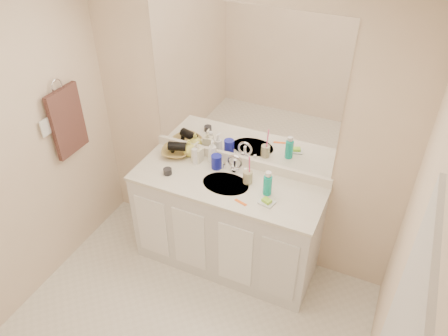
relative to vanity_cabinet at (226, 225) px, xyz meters
name	(u,v)px	position (x,y,z in m)	size (l,w,h in m)	color
ceiling	(122,26)	(0.00, -1.02, 1.97)	(2.60, 2.60, 0.02)	white
wall_back	(241,130)	(0.00, 0.28, 0.77)	(2.60, 0.02, 2.40)	beige
wall_right	(393,326)	(1.30, -1.02, 0.77)	(0.02, 2.60, 2.40)	beige
vanity_cabinet	(226,225)	(0.00, 0.00, 0.00)	(1.50, 0.55, 0.85)	silver
countertop	(227,184)	(0.00, 0.00, 0.44)	(1.52, 0.57, 0.03)	silver
backsplash	(240,160)	(0.00, 0.26, 0.50)	(1.52, 0.03, 0.08)	white
sink_basin	(226,185)	(0.00, -0.02, 0.44)	(0.37, 0.37, 0.02)	beige
faucet	(235,165)	(0.00, 0.16, 0.51)	(0.02, 0.02, 0.11)	silver
mirror	(242,88)	(0.00, 0.27, 1.14)	(1.48, 0.01, 1.20)	white
blue_mug	(216,162)	(-0.15, 0.14, 0.51)	(0.09, 0.09, 0.12)	#171DA4
tan_cup	(248,177)	(0.15, 0.07, 0.51)	(0.07, 0.07, 0.10)	tan
toothbrush	(249,167)	(0.16, 0.07, 0.60)	(0.01, 0.01, 0.21)	#F94184
mouthwash_bottle	(268,185)	(0.33, 0.00, 0.53)	(0.07, 0.07, 0.15)	#0EA992
soap_dish	(267,203)	(0.37, -0.11, 0.46)	(0.11, 0.09, 0.01)	silver
green_soap	(267,201)	(0.37, -0.11, 0.48)	(0.07, 0.05, 0.02)	#98DC35
orange_comb	(241,202)	(0.19, -0.18, 0.46)	(0.11, 0.02, 0.00)	orange
dark_jar	(168,171)	(-0.47, -0.10, 0.48)	(0.07, 0.07, 0.05)	black
extra_white_bottle	(195,156)	(-0.34, 0.12, 0.53)	(0.04, 0.04, 0.14)	white
soap_bottle_white	(212,151)	(-0.22, 0.21, 0.55)	(0.08, 0.08, 0.20)	white
soap_bottle_cream	(197,152)	(-0.34, 0.17, 0.54)	(0.08, 0.08, 0.18)	beige
soap_bottle_yellow	(189,148)	(-0.44, 0.21, 0.53)	(0.11, 0.11, 0.15)	#E4E058
wicker_basket	(176,152)	(-0.54, 0.16, 0.48)	(0.23, 0.23, 0.06)	olive
hair_dryer	(177,146)	(-0.52, 0.16, 0.54)	(0.08, 0.08, 0.15)	black
towel_ring	(57,86)	(-1.27, -0.25, 1.12)	(0.11, 0.11, 0.01)	silver
hand_towel	(67,122)	(-1.25, -0.25, 0.82)	(0.04, 0.32, 0.55)	black
switch_plate	(45,128)	(-1.27, -0.45, 0.88)	(0.01, 0.09, 0.13)	white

